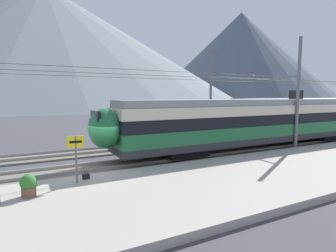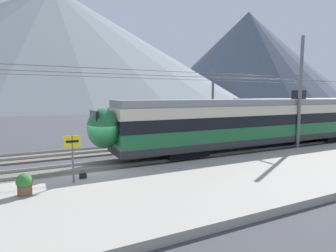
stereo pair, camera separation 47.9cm
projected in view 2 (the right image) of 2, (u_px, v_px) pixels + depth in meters
ground_plane at (93, 173)px, 14.53m from camera, size 400.00×400.00×0.00m
platform_slab at (116, 199)px, 10.45m from camera, size 120.00×7.13×0.31m
track_near at (90, 168)px, 15.25m from camera, size 120.00×3.00×0.28m
track_far at (78, 153)px, 19.35m from camera, size 120.00×3.00×0.28m
train_near_platform at (260, 121)px, 20.59m from camera, size 25.13×2.93×4.27m
catenary_mast_mid at (299, 93)px, 20.10m from camera, size 42.15×1.84×8.40m
catenary_mast_far_side at (214, 94)px, 26.11m from camera, size 42.15×2.13×8.23m
platform_sign at (72, 148)px, 11.86m from camera, size 0.70×0.08×2.08m
handbag_near_sign at (83, 176)px, 12.60m from camera, size 0.32×0.18×0.37m
potted_plant_platform_edge at (24, 183)px, 10.43m from camera, size 0.61×0.61×0.85m
mountain_central_peak at (55, 46)px, 150.97m from camera, size 210.71×210.71×63.24m
mountain_right_ridge at (247, 57)px, 196.82m from camera, size 133.19×133.19×63.52m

